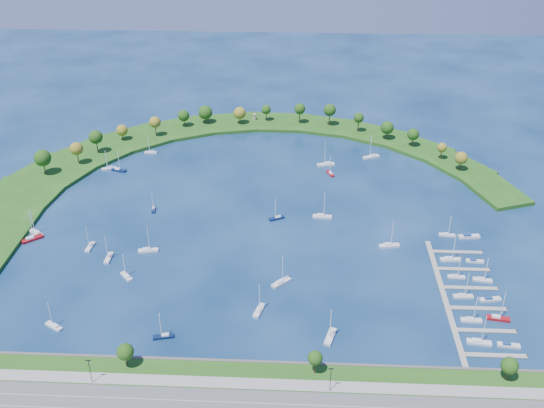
{
  "coord_description": "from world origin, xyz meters",
  "views": [
    {
      "loc": [
        18.04,
        -266.5,
        159.43
      ],
      "look_at": [
        5.0,
        5.0,
        4.0
      ],
      "focal_mm": 41.63,
      "sensor_mm": 36.0,
      "label": 1
    }
  ],
  "objects_px": {
    "moored_boat_20": "(277,218)",
    "moored_boat_8": "(119,170)",
    "docked_boat_1": "(508,345)",
    "docked_boat_2": "(471,320)",
    "moored_boat_16": "(151,152)",
    "moored_boat_19": "(330,336)",
    "harbor_tower": "(255,117)",
    "moored_boat_15": "(90,246)",
    "docked_boat_11": "(469,236)",
    "docked_boat_3": "(498,318)",
    "moored_boat_17": "(163,336)",
    "docked_boat_7": "(482,279)",
    "moored_boat_13": "(259,310)",
    "moored_boat_2": "(32,238)",
    "docked_boat_10": "(447,234)",
    "moored_boat_4": "(389,245)",
    "moored_boat_14": "(109,257)",
    "docked_boat_0": "(479,342)",
    "docked_boat_4": "(463,296)",
    "moored_boat_18": "(154,209)",
    "moored_boat_3": "(326,164)",
    "moored_boat_10": "(126,276)",
    "moored_boat_0": "(371,156)",
    "docked_boat_6": "(456,276)",
    "moored_boat_1": "(148,250)",
    "docked_boat_9": "(475,261)",
    "docked_boat_5": "(490,299)",
    "moored_boat_9": "(36,232)",
    "docked_boat_8": "(450,259)",
    "moored_boat_5": "(322,216)",
    "moored_boat_7": "(330,173)",
    "moored_boat_11": "(109,168)",
    "moored_boat_12": "(281,282)",
    "moored_boat_6": "(54,326)"
  },
  "relations": [
    {
      "from": "moored_boat_16",
      "to": "moored_boat_17",
      "type": "height_order",
      "value": "moored_boat_17"
    },
    {
      "from": "moored_boat_12",
      "to": "moored_boat_17",
      "type": "bearing_deg",
      "value": 175.75
    },
    {
      "from": "docked_boat_1",
      "to": "docked_boat_2",
      "type": "height_order",
      "value": "docked_boat_2"
    },
    {
      "from": "moored_boat_20",
      "to": "moored_boat_8",
      "type": "bearing_deg",
      "value": -55.11
    },
    {
      "from": "moored_boat_4",
      "to": "docked_boat_0",
      "type": "bearing_deg",
      "value": -78.45
    },
    {
      "from": "docked_boat_2",
      "to": "moored_boat_9",
      "type": "bearing_deg",
      "value": 166.3
    },
    {
      "from": "docked_boat_7",
      "to": "docked_boat_2",
      "type": "bearing_deg",
      "value": -102.47
    },
    {
      "from": "moored_boat_16",
      "to": "harbor_tower",
      "type": "bearing_deg",
      "value": -138.04
    },
    {
      "from": "moored_boat_13",
      "to": "docked_boat_9",
      "type": "xyz_separation_m",
      "value": [
        92.33,
        38.32,
        -0.35
      ]
    },
    {
      "from": "moored_boat_0",
      "to": "docked_boat_8",
      "type": "xyz_separation_m",
      "value": [
        25.4,
        -103.6,
        -0.05
      ]
    },
    {
      "from": "docked_boat_4",
      "to": "docked_boat_7",
      "type": "bearing_deg",
      "value": 45.08
    },
    {
      "from": "moored_boat_9",
      "to": "moored_boat_18",
      "type": "height_order",
      "value": "moored_boat_9"
    },
    {
      "from": "moored_boat_8",
      "to": "moored_boat_15",
      "type": "distance_m",
      "value": 77.46
    },
    {
      "from": "moored_boat_20",
      "to": "docked_boat_2",
      "type": "relative_size",
      "value": 0.95
    },
    {
      "from": "moored_boat_13",
      "to": "docked_boat_6",
      "type": "height_order",
      "value": "moored_boat_13"
    },
    {
      "from": "moored_boat_4",
      "to": "docked_boat_7",
      "type": "relative_size",
      "value": 1.16
    },
    {
      "from": "docked_boat_0",
      "to": "docked_boat_4",
      "type": "xyz_separation_m",
      "value": [
        0.02,
        27.18,
        -0.04
      ]
    },
    {
      "from": "docked_boat_0",
      "to": "moored_boat_1",
      "type": "bearing_deg",
      "value": 166.07
    },
    {
      "from": "moored_boat_2",
      "to": "moored_boat_20",
      "type": "xyz_separation_m",
      "value": [
        112.4,
        24.25,
        -0.1
      ]
    },
    {
      "from": "docked_boat_3",
      "to": "moored_boat_10",
      "type": "bearing_deg",
      "value": -178.96
    },
    {
      "from": "moored_boat_15",
      "to": "docked_boat_11",
      "type": "height_order",
      "value": "moored_boat_15"
    },
    {
      "from": "moored_boat_18",
      "to": "docked_boat_1",
      "type": "xyz_separation_m",
      "value": [
        150.29,
        -91.48,
        -0.25
      ]
    },
    {
      "from": "moored_boat_19",
      "to": "docked_boat_9",
      "type": "relative_size",
      "value": 1.77
    },
    {
      "from": "moored_boat_17",
      "to": "docked_boat_2",
      "type": "distance_m",
      "value": 117.27
    },
    {
      "from": "moored_boat_15",
      "to": "docked_boat_3",
      "type": "height_order",
      "value": "docked_boat_3"
    },
    {
      "from": "moored_boat_3",
      "to": "moored_boat_13",
      "type": "relative_size",
      "value": 1.15
    },
    {
      "from": "moored_boat_16",
      "to": "docked_boat_2",
      "type": "bearing_deg",
      "value": 138.35
    },
    {
      "from": "docked_boat_7",
      "to": "docked_boat_10",
      "type": "distance_m",
      "value": 35.75
    },
    {
      "from": "moored_boat_14",
      "to": "moored_boat_20",
      "type": "height_order",
      "value": "moored_boat_14"
    },
    {
      "from": "moored_boat_10",
      "to": "docked_boat_5",
      "type": "relative_size",
      "value": 1.25
    },
    {
      "from": "moored_boat_15",
      "to": "moored_boat_4",
      "type": "bearing_deg",
      "value": 98.17
    },
    {
      "from": "harbor_tower",
      "to": "moored_boat_16",
      "type": "bearing_deg",
      "value": -139.28
    },
    {
      "from": "harbor_tower",
      "to": "docked_boat_2",
      "type": "bearing_deg",
      "value": -63.41
    },
    {
      "from": "moored_boat_5",
      "to": "moored_boat_19",
      "type": "bearing_deg",
      "value": -86.7
    },
    {
      "from": "moored_boat_1",
      "to": "docked_boat_7",
      "type": "distance_m",
      "value": 145.83
    },
    {
      "from": "moored_boat_20",
      "to": "docked_boat_5",
      "type": "xyz_separation_m",
      "value": [
        88.3,
        -59.2,
        -0.25
      ]
    },
    {
      "from": "moored_boat_16",
      "to": "moored_boat_20",
      "type": "distance_m",
      "value": 106.16
    },
    {
      "from": "moored_boat_13",
      "to": "moored_boat_19",
      "type": "distance_m",
      "value": 30.71
    },
    {
      "from": "moored_boat_0",
      "to": "docked_boat_6",
      "type": "height_order",
      "value": "moored_boat_0"
    },
    {
      "from": "moored_boat_16",
      "to": "moored_boat_19",
      "type": "bearing_deg",
      "value": 124.15
    },
    {
      "from": "moored_boat_6",
      "to": "moored_boat_15",
      "type": "xyz_separation_m",
      "value": [
        -2.5,
        54.29,
        0.0
      ]
    },
    {
      "from": "moored_boat_15",
      "to": "moored_boat_14",
      "type": "bearing_deg",
      "value": 57.53
    },
    {
      "from": "moored_boat_14",
      "to": "docked_boat_0",
      "type": "relative_size",
      "value": 0.92
    },
    {
      "from": "moored_boat_7",
      "to": "moored_boat_11",
      "type": "relative_size",
      "value": 0.93
    },
    {
      "from": "moored_boat_4",
      "to": "moored_boat_14",
      "type": "height_order",
      "value": "moored_boat_4"
    },
    {
      "from": "moored_boat_2",
      "to": "docked_boat_10",
      "type": "height_order",
      "value": "moored_boat_2"
    },
    {
      "from": "moored_boat_3",
      "to": "moored_boat_4",
      "type": "height_order",
      "value": "moored_boat_3"
    },
    {
      "from": "moored_boat_1",
      "to": "moored_boat_8",
      "type": "height_order",
      "value": "moored_boat_1"
    },
    {
      "from": "docked_boat_4",
      "to": "docked_boat_6",
      "type": "xyz_separation_m",
      "value": [
        0.01,
        13.33,
        -0.03
      ]
    },
    {
      "from": "docked_boat_8",
      "to": "moored_boat_0",
      "type": "bearing_deg",
      "value": 100.65
    }
  ]
}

